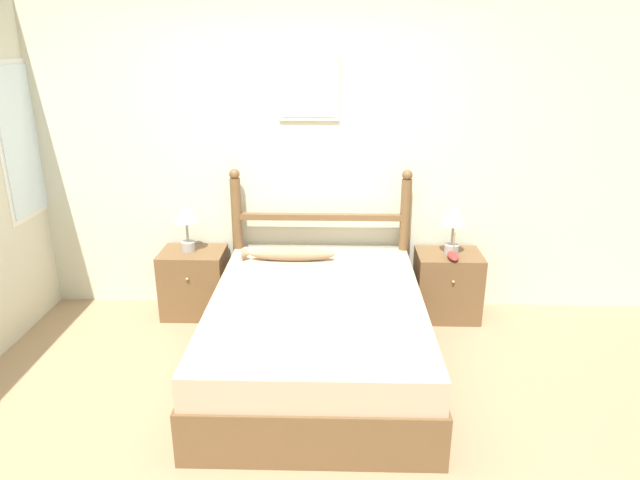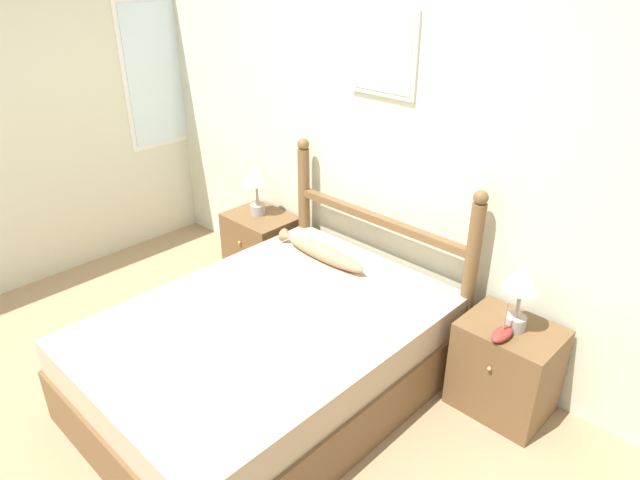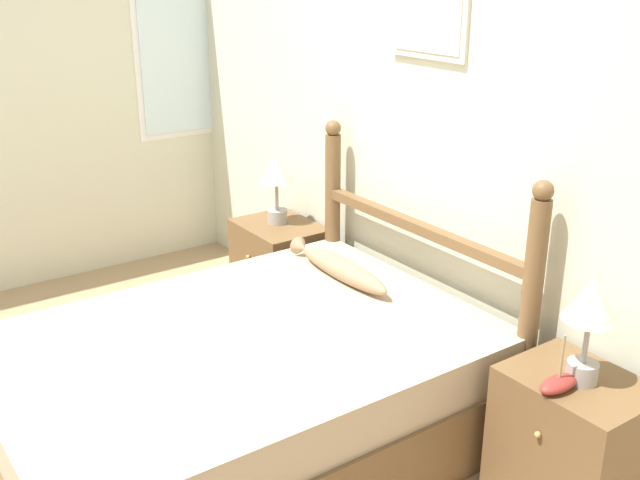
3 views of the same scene
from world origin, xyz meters
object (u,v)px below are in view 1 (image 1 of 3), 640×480
Objects in this scene: bed at (317,334)px; table_lamp_right at (454,220)px; fish_pillow at (289,254)px; nightstand_right at (447,285)px; nightstand_left at (195,282)px; table_lamp_left at (186,217)px; model_boat at (453,256)px.

bed is 4.99× the size of table_lamp_right.
bed is 0.80m from fish_pillow.
nightstand_right is 1.34m from fish_pillow.
nightstand_left is 2.18m from table_lamp_right.
nightstand_right is 2.20m from table_lamp_left.
nightstand_right is at bearing 90.49° from model_boat.
fish_pillow is at bearing -173.60° from table_lamp_right.
table_lamp_left is (-2.13, 0.01, 0.57)m from nightstand_right.
nightstand_right is 2.49× the size of model_boat.
table_lamp_left and table_lamp_right have the same top height.
nightstand_right is at bearing -0.22° from table_lamp_left.
fish_pillow is at bearing -10.92° from nightstand_left.
nightstand_right is at bearing 132.63° from table_lamp_right.
table_lamp_left is 1.00× the size of table_lamp_right.
model_boat is at bearing 1.20° from fish_pillow.
nightstand_right is 0.33m from model_boat.
model_boat is at bearing -93.84° from table_lamp_right.
table_lamp_left reaches higher than bed.
table_lamp_left is at bearing 164.40° from nightstand_left.
nightstand_left reaches higher than bed.
bed is 1.31m from model_boat.
table_lamp_right is 0.56× the size of fish_pillow.
table_lamp_right is at bearing -0.27° from nightstand_left.
model_boat reaches higher than bed.
nightstand_left is at bearing 179.73° from table_lamp_right.
model_boat is 1.29m from fish_pillow.
model_boat is at bearing -89.51° from nightstand_right.
bed is at bearing -38.96° from nightstand_left.
nightstand_left is 1.36× the size of table_lamp_right.
fish_pillow is (-1.30, -0.15, -0.25)m from table_lamp_right.
nightstand_left is 2.49× the size of model_boat.
model_boat reaches higher than fish_pillow.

